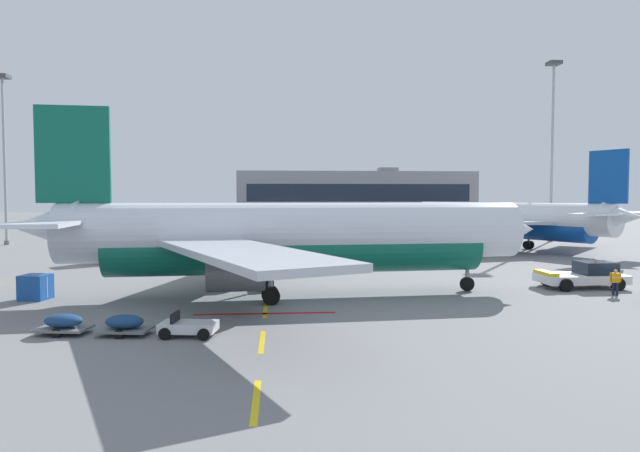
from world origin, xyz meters
TOP-DOWN VIEW (x-y plane):
  - ground at (40.00, 40.00)m, footprint 400.00×400.00m
  - apron_paint_markings at (18.00, 38.52)m, footprint 8.00×98.98m
  - airliner_foreground at (19.51, 27.50)m, footprint 34.81×34.53m
  - pushback_tug at (40.86, 29.14)m, footprint 6.03×3.25m
  - airliner_mid_left at (47.69, 58.58)m, footprint 29.47×31.25m
  - fuel_service_truck at (3.46, 48.89)m, footprint 7.11×5.98m
  - baggage_train at (11.50, 17.57)m, footprint 8.72×2.74m
  - ground_crew_worker at (41.21, 25.96)m, footprint 0.66×0.35m
  - uld_cargo_container at (3.24, 27.50)m, footprint 1.84×1.81m
  - apron_light_mast_near at (-18.41, 70.11)m, footprint 1.80×1.80m
  - apron_light_mast_far at (58.91, 69.50)m, footprint 1.80×1.80m
  - terminal_satellite at (43.32, 166.72)m, footprint 72.64×24.80m

SIDE VIEW (x-z plane):
  - ground at x=40.00m, z-range 0.00..0.00m
  - apron_paint_markings at x=18.00m, z-range 0.00..0.01m
  - baggage_train at x=11.50m, z-range -0.05..1.09m
  - uld_cargo_container at x=3.24m, z-range 0.00..1.60m
  - pushback_tug at x=40.86m, z-range -0.14..1.94m
  - ground_crew_worker at x=41.21m, z-range 0.13..1.88m
  - fuel_service_truck at x=3.46m, z-range 0.08..3.22m
  - airliner_mid_left at x=47.69m, z-range -2.04..9.54m
  - airliner_foreground at x=19.51m, z-range -2.15..10.05m
  - terminal_satellite at x=43.32m, z-range -0.78..15.18m
  - apron_light_mast_near at x=-18.41m, z-range 2.95..26.14m
  - apron_light_mast_far at x=58.91m, z-range 3.09..29.34m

